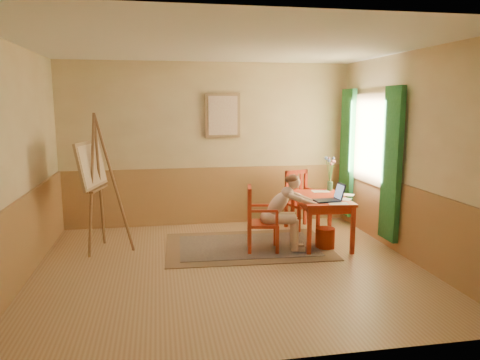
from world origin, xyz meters
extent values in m
cube|color=tan|center=(0.00, 0.00, -0.01)|extent=(5.00, 4.50, 0.02)
cube|color=white|center=(0.00, 0.00, 2.81)|extent=(5.00, 4.50, 0.02)
cube|color=tan|center=(0.00, 2.26, 1.40)|extent=(5.00, 0.02, 2.80)
cube|color=tan|center=(0.00, -2.26, 1.40)|extent=(5.00, 0.02, 2.80)
cube|color=tan|center=(-2.51, 0.00, 1.40)|extent=(0.02, 4.50, 2.80)
cube|color=tan|center=(2.51, 0.00, 1.40)|extent=(0.02, 4.50, 2.80)
cube|color=#B2814A|center=(0.00, 2.23, 0.50)|extent=(5.00, 0.04, 1.00)
cube|color=#B2814A|center=(-2.48, 0.00, 0.50)|extent=(0.04, 4.50, 1.00)
cube|color=#B2814A|center=(2.48, 0.00, 0.50)|extent=(0.04, 4.50, 1.00)
cube|color=white|center=(2.47, 1.10, 1.55)|extent=(0.02, 1.00, 1.30)
cube|color=#9E7C53|center=(2.45, 1.10, 1.55)|extent=(0.03, 1.12, 1.42)
cube|color=#318942|center=(2.40, 0.32, 1.25)|extent=(0.08, 0.45, 2.20)
cube|color=#318942|center=(2.40, 1.88, 1.25)|extent=(0.08, 0.45, 2.20)
cube|color=#9E7C53|center=(0.25, 2.21, 1.90)|extent=(0.60, 0.04, 0.76)
cube|color=beige|center=(0.25, 2.19, 1.90)|extent=(0.50, 0.02, 0.66)
cube|color=#8C7251|center=(0.41, 0.78, 0.01)|extent=(2.47, 1.71, 0.01)
cube|color=black|center=(0.41, 0.78, 0.01)|extent=(2.05, 1.29, 0.01)
cube|color=#B53820|center=(1.53, 0.78, 0.70)|extent=(0.81, 1.25, 0.04)
cube|color=#B53820|center=(1.53, 0.78, 0.63)|extent=(0.71, 1.15, 0.10)
cube|color=#B53820|center=(1.18, 0.25, 0.34)|extent=(0.06, 0.06, 0.68)
cube|color=#B53820|center=(1.80, 0.20, 0.34)|extent=(0.06, 0.06, 0.68)
cube|color=#B53820|center=(1.26, 1.35, 0.34)|extent=(0.06, 0.06, 0.68)
cube|color=#B53820|center=(1.89, 1.30, 0.34)|extent=(0.06, 0.06, 0.68)
cube|color=#B53820|center=(0.59, 0.56, 0.40)|extent=(0.50, 0.48, 0.04)
cube|color=#B53820|center=(0.36, 0.41, 0.19)|extent=(0.05, 0.05, 0.38)
cube|color=#B53820|center=(0.74, 0.35, 0.19)|extent=(0.05, 0.05, 0.38)
cube|color=#B53820|center=(0.43, 0.78, 0.19)|extent=(0.05, 0.05, 0.38)
cube|color=#B53820|center=(0.81, 0.71, 0.19)|extent=(0.05, 0.05, 0.38)
cube|color=#B53820|center=(0.36, 0.41, 0.68)|extent=(0.05, 0.05, 0.52)
cube|color=#B53820|center=(0.43, 0.78, 0.68)|extent=(0.05, 0.05, 0.52)
cube|color=#B53820|center=(0.40, 0.60, 0.91)|extent=(0.12, 0.42, 0.06)
cube|color=#B53820|center=(0.38, 0.50, 0.67)|extent=(0.04, 0.05, 0.42)
cube|color=#B53820|center=(0.40, 0.60, 0.67)|extent=(0.04, 0.05, 0.42)
cube|color=#B53820|center=(0.41, 0.69, 0.67)|extent=(0.04, 0.05, 0.42)
cube|color=#B53820|center=(0.55, 0.38, 0.63)|extent=(0.39, 0.10, 0.03)
cube|color=#B53820|center=(0.74, 0.35, 0.53)|extent=(0.04, 0.04, 0.21)
cube|color=#B53820|center=(0.62, 0.74, 0.63)|extent=(0.39, 0.10, 0.03)
cube|color=#B53820|center=(0.80, 0.71, 0.53)|extent=(0.04, 0.04, 0.21)
cube|color=#B53820|center=(1.51, 1.61, 0.42)|extent=(0.53, 0.54, 0.04)
cube|color=#B53820|center=(1.27, 1.75, 0.20)|extent=(0.06, 0.06, 0.40)
cube|color=#B53820|center=(1.38, 1.37, 0.20)|extent=(0.06, 0.06, 0.40)
cube|color=#B53820|center=(1.64, 1.85, 0.20)|extent=(0.06, 0.06, 0.40)
cube|color=#B53820|center=(1.75, 1.47, 0.20)|extent=(0.06, 0.06, 0.40)
cube|color=#B53820|center=(1.27, 1.75, 0.71)|extent=(0.06, 0.06, 0.54)
cube|color=#B53820|center=(1.64, 1.85, 0.71)|extent=(0.06, 0.06, 0.54)
cube|color=#B53820|center=(1.46, 1.80, 0.95)|extent=(0.43, 0.16, 0.06)
cube|color=#B53820|center=(1.36, 1.78, 0.69)|extent=(0.05, 0.04, 0.44)
cube|color=#B53820|center=(1.46, 1.80, 0.69)|extent=(0.05, 0.04, 0.44)
cube|color=#B53820|center=(1.55, 1.83, 0.69)|extent=(0.05, 0.04, 0.44)
cube|color=#B53820|center=(1.33, 1.56, 0.65)|extent=(0.14, 0.40, 0.03)
cube|color=#B53820|center=(1.38, 1.38, 0.55)|extent=(0.05, 0.05, 0.21)
cube|color=#B53820|center=(1.69, 1.66, 0.65)|extent=(0.14, 0.40, 0.03)
cube|color=#B53820|center=(1.74, 1.47, 0.55)|extent=(0.05, 0.05, 0.21)
ellipsoid|color=beige|center=(0.67, 0.56, 0.49)|extent=(0.30, 0.35, 0.20)
cylinder|color=beige|center=(0.84, 0.45, 0.48)|extent=(0.41, 0.20, 0.14)
cylinder|color=beige|center=(0.87, 0.60, 0.48)|extent=(0.41, 0.20, 0.14)
cylinder|color=beige|center=(1.02, 0.41, 0.25)|extent=(0.12, 0.12, 0.45)
cylinder|color=beige|center=(1.05, 0.57, 0.25)|extent=(0.12, 0.12, 0.45)
cube|color=beige|center=(1.08, 0.40, 0.03)|extent=(0.20, 0.11, 0.07)
cube|color=beige|center=(1.10, 0.56, 0.03)|extent=(0.20, 0.11, 0.07)
ellipsoid|color=beige|center=(0.80, 0.53, 0.69)|extent=(0.47, 0.33, 0.47)
ellipsoid|color=beige|center=(0.93, 0.51, 0.86)|extent=(0.22, 0.29, 0.16)
sphere|color=beige|center=(1.02, 0.49, 1.00)|extent=(0.20, 0.20, 0.18)
ellipsoid|color=brown|center=(1.00, 0.50, 1.05)|extent=(0.19, 0.20, 0.13)
sphere|color=brown|center=(0.93, 0.51, 1.04)|extent=(0.11, 0.11, 0.09)
cylinder|color=beige|center=(0.99, 0.37, 0.81)|extent=(0.21, 0.13, 0.13)
cylinder|color=beige|center=(1.19, 0.35, 0.74)|extent=(0.26, 0.08, 0.15)
sphere|color=beige|center=(1.07, 0.34, 0.78)|extent=(0.09, 0.09, 0.08)
sphere|color=beige|center=(1.30, 0.36, 0.69)|extent=(0.08, 0.08, 0.07)
cylinder|color=beige|center=(1.03, 0.62, 0.81)|extent=(0.20, 0.09, 0.13)
cylinder|color=beige|center=(1.23, 0.57, 0.74)|extent=(0.26, 0.16, 0.15)
sphere|color=beige|center=(1.12, 0.62, 0.78)|extent=(0.09, 0.09, 0.08)
sphere|color=beige|center=(1.33, 0.53, 0.69)|extent=(0.08, 0.08, 0.07)
cube|color=#1E2338|center=(1.49, 0.46, 0.73)|extent=(0.37, 0.27, 0.02)
cube|color=#2D3342|center=(1.49, 0.46, 0.73)|extent=(0.32, 0.22, 0.00)
cube|color=#1E2338|center=(1.70, 0.47, 0.86)|extent=(0.09, 0.26, 0.24)
cube|color=#99BFF2|center=(1.68, 0.47, 0.85)|extent=(0.07, 0.21, 0.19)
cube|color=white|center=(1.59, 0.27, 0.72)|extent=(0.30, 0.24, 0.00)
cube|color=white|center=(1.94, 0.85, 0.72)|extent=(0.33, 0.30, 0.00)
cube|color=white|center=(1.67, 1.17, 0.72)|extent=(0.28, 0.20, 0.00)
cube|color=white|center=(1.77, 0.56, 0.72)|extent=(0.33, 0.31, 0.00)
cylinder|color=#3F724C|center=(1.85, 1.24, 0.79)|extent=(0.10, 0.10, 0.15)
cylinder|color=#3F7233|center=(1.83, 1.29, 1.04)|extent=(0.04, 0.12, 0.39)
sphere|color=#728CD8|center=(1.81, 1.35, 1.23)|extent=(0.07, 0.07, 0.06)
cylinder|color=#3F7233|center=(1.82, 1.20, 1.05)|extent=(0.07, 0.08, 0.41)
sphere|color=pink|center=(1.79, 1.17, 1.25)|extent=(0.05, 0.05, 0.04)
cylinder|color=#3F7233|center=(1.86, 1.25, 1.00)|extent=(0.03, 0.04, 0.30)
sphere|color=pink|center=(1.87, 1.26, 1.14)|extent=(0.05, 0.05, 0.05)
cylinder|color=#3F7233|center=(1.81, 1.19, 1.03)|extent=(0.08, 0.11, 0.38)
sphere|color=#728CD8|center=(1.78, 1.14, 1.22)|extent=(0.06, 0.06, 0.05)
cylinder|color=#3F7233|center=(1.89, 1.27, 1.01)|extent=(0.09, 0.07, 0.33)
sphere|color=pink|center=(1.93, 1.30, 1.18)|extent=(0.06, 0.06, 0.05)
cylinder|color=#3F7233|center=(1.87, 1.25, 1.02)|extent=(0.06, 0.04, 0.34)
sphere|color=pink|center=(1.89, 1.27, 1.19)|extent=(0.05, 0.05, 0.04)
cylinder|color=#3F7233|center=(1.88, 1.27, 1.04)|extent=(0.09, 0.09, 0.39)
sphere|color=#728CD8|center=(1.92, 1.31, 1.23)|extent=(0.05, 0.05, 0.05)
cylinder|color=#9F280C|center=(1.52, 0.52, 0.15)|extent=(0.29, 0.29, 0.30)
cylinder|color=brown|center=(-1.78, 0.86, 0.99)|extent=(0.17, 0.35, 1.98)
cylinder|color=brown|center=(-1.71, 1.17, 0.99)|extent=(0.06, 0.36, 1.98)
cylinder|color=brown|center=(-1.49, 0.96, 0.99)|extent=(0.51, 0.15, 1.98)
cylinder|color=brown|center=(-1.78, 1.02, 0.91)|extent=(0.15, 0.55, 0.03)
cube|color=brown|center=(-1.71, 1.01, 0.91)|extent=(0.19, 0.60, 0.03)
cube|color=#9E7C53|center=(-1.80, 1.03, 1.25)|extent=(0.34, 0.89, 0.66)
cube|color=beige|center=(-1.78, 1.02, 1.25)|extent=(0.28, 0.80, 0.57)
camera|label=1|loc=(-0.87, -5.63, 2.10)|focal=34.21mm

